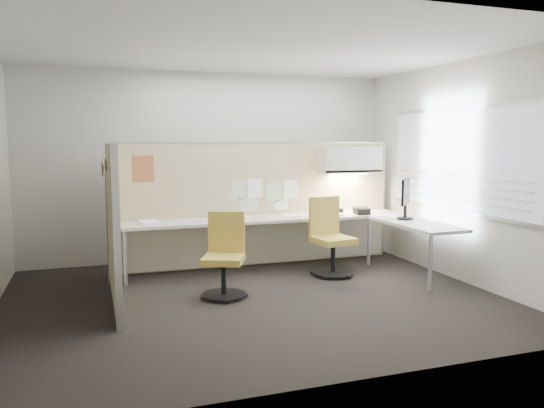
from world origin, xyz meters
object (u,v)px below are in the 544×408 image
object	(u,v)px
chair_right	(330,239)
monitor	(406,196)
desk	(294,227)
phone	(361,211)
chair_left	(224,258)

from	to	relation	value
chair_right	monitor	bearing A→B (deg)	-20.75
desk	phone	xyz separation A→B (m)	(1.05, -0.00, 0.18)
desk	chair_left	xyz separation A→B (m)	(-1.22, -0.92, -0.16)
desk	monitor	distance (m)	1.57
chair_right	monitor	distance (m)	1.18
desk	chair_right	bearing A→B (deg)	-48.18
monitor	phone	bearing A→B (deg)	69.02
desk	chair_right	world-z (taller)	chair_right
chair_right	monitor	xyz separation A→B (m)	(1.01, -0.22, 0.57)
desk	monitor	size ratio (longest dim) A/B	7.29
chair_left	chair_right	xyz separation A→B (m)	(1.58, 0.51, 0.03)
desk	phone	size ratio (longest dim) A/B	18.27
chair_left	monitor	world-z (taller)	monitor
monitor	phone	distance (m)	0.75
phone	chair_left	bearing A→B (deg)	-154.41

